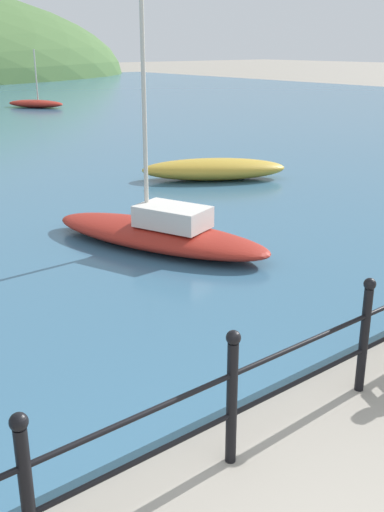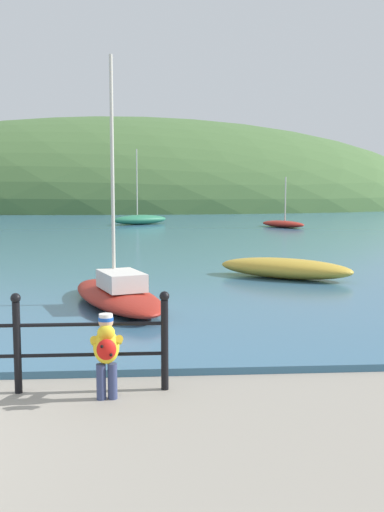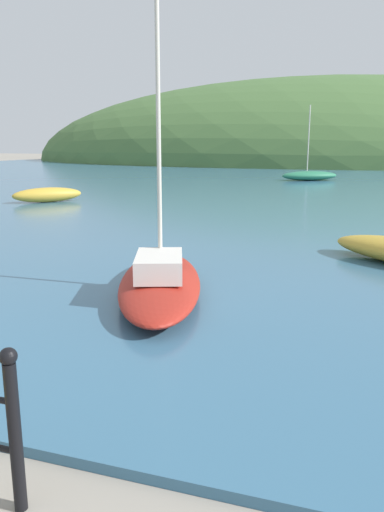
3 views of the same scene
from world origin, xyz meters
name	(u,v)px [view 2 (image 2 of 3)]	position (x,y,z in m)	size (l,w,h in m)	color
water	(93,226)	(0.00, 32.00, 0.05)	(80.00, 60.00, 0.10)	#386684
far_hillside	(120,208)	(0.00, 67.03, 0.00)	(77.22, 42.47, 21.06)	#476B38
child_in_coat	(106,348)	(3.08, 1.19, 0.61)	(0.40, 0.54, 1.00)	navy
boat_twin_mast	(285,268)	(7.05, 9.60, 0.36)	(3.63, 2.92, 0.52)	gold
boat_far_left	(283,224)	(11.36, 29.08, 0.31)	(2.69, 3.27, 2.94)	maroon
boat_far_right	(118,293)	(2.93, 6.21, 0.36)	(2.59, 4.30, 4.89)	maroon
boat_mid_harbor	(140,219)	(2.92, 32.53, 0.42)	(3.91, 3.01, 4.72)	#287551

